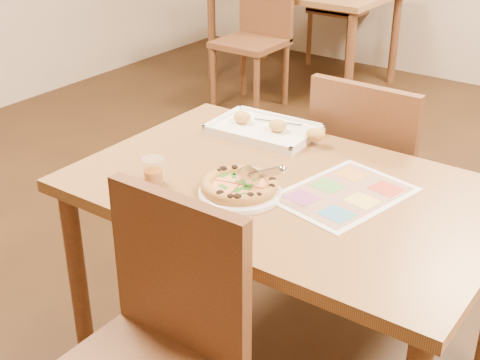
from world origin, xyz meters
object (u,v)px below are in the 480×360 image
Objects in this scene: appetizer_tray at (266,130)px; pizza at (239,185)px; chair_far at (369,162)px; glass_tumbler at (154,173)px; plate at (240,193)px; chair_near at (158,328)px; dining_table at (286,209)px; pizza_cutter at (261,174)px; bg_chair_near at (258,23)px; menu at (344,194)px.

pizza is at bearing -66.29° from appetizer_tray.
glass_tumbler is at bearing 68.05° from chair_far.
plate is (-0.08, -0.74, 0.16)m from chair_far.
chair_near is 1.00× the size of chair_far.
dining_table is 0.18m from plate.
chair_far reaches higher than pizza_cutter.
bg_chair_near is at bearing -44.94° from chair_far.
dining_table is at bearing -47.43° from appetizer_tray.
chair_near is 1.00× the size of bg_chair_near.
pizza is 0.31m from menu.
dining_table is 15.28× the size of glass_tumbler.
bg_chair_near is (-1.60, 2.20, -0.07)m from dining_table.
plate is 1.85× the size of pizza_cutter.
menu is at bearing 15.15° from dining_table.
bg_chair_near is 2.79m from menu.
glass_tumbler is (-0.31, -0.12, -0.04)m from pizza_cutter.
bg_chair_near reaches higher than menu.
appetizer_tray is (-0.25, 0.41, -0.06)m from pizza_cutter.
pizza_cutter is 0.26m from menu.
pizza_cutter is at bearing 10.77° from pizza.
chair_near reaches higher than dining_table.
dining_table is 5.26× the size of plate.
chair_near is 1.90× the size of plate.
glass_tumbler is (-0.34, -0.83, 0.19)m from chair_far.
pizza is 0.54× the size of appetizer_tray.
bg_chair_near is at bearing 106.27° from pizza_cutter.
chair_far reaches higher than appetizer_tray.
pizza_cutter is (-0.02, -0.11, 0.16)m from dining_table.
chair_near is at bearing -105.57° from pizza_cutter.
dining_table is at bearing 60.28° from plate.
glass_tumbler is at bearing 132.14° from chair_near.
plate is (-0.08, 0.46, 0.16)m from chair_near.
plate is at bearing -65.78° from appetizer_tray.
glass_tumbler is (-0.25, -0.10, 0.01)m from pizza.
plate is at bearing 19.99° from glass_tumbler.
chair_near is at bearing -104.83° from menu.
pizza is at bearing 22.61° from glass_tumbler.
plate is at bearing -56.92° from bg_chair_near.
chair_far reaches higher than menu.
chair_far is 1.00× the size of bg_chair_near.
chair_near is 0.51m from pizza.
appetizer_tray is (1.33, -1.90, 0.17)m from bg_chair_near.
pizza_cutter reaches higher than glass_tumbler.
chair_far is 3.52× the size of pizza_cutter.
appetizer_tray is 1.08× the size of menu.
bg_chair_near is 1.09× the size of appetizer_tray.
appetizer_tray is at bearing -55.09° from bg_chair_near.
plate is at bearing -143.67° from menu.
dining_table is at bearing 61.55° from pizza_cutter.
appetizer_tray is 5.07× the size of glass_tumbler.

